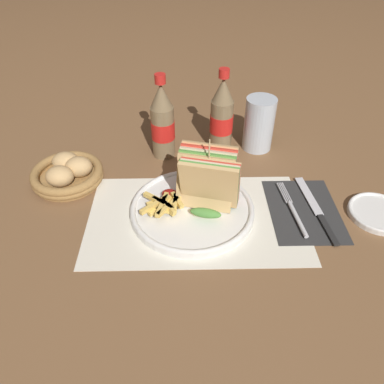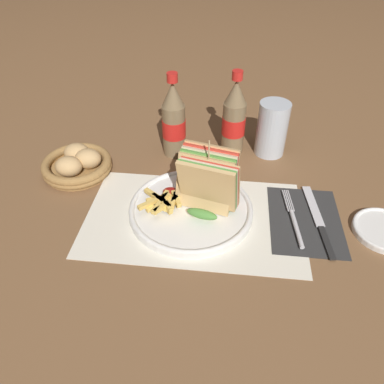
# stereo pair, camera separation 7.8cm
# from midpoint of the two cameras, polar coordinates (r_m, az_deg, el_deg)

# --- Properties ---
(ground_plane) EXTENTS (4.00, 4.00, 0.00)m
(ground_plane) POSITION_cam_midpoint_polar(r_m,az_deg,el_deg) (0.78, -4.28, -4.10)
(ground_plane) COLOR brown
(placemat) EXTENTS (0.45, 0.27, 0.00)m
(placemat) POSITION_cam_midpoint_polar(r_m,az_deg,el_deg) (0.78, -2.22, -3.97)
(placemat) COLOR silver
(placemat) RESTS_ON ground_plane
(plate_main) EXTENTS (0.26, 0.26, 0.02)m
(plate_main) POSITION_cam_midpoint_polar(r_m,az_deg,el_deg) (0.79, -2.82, -2.72)
(plate_main) COLOR white
(plate_main) RESTS_ON ground_plane
(club_sandwich) EXTENTS (0.14, 0.12, 0.16)m
(club_sandwich) POSITION_cam_midpoint_polar(r_m,az_deg,el_deg) (0.76, -0.48, 1.62)
(club_sandwich) COLOR tan
(club_sandwich) RESTS_ON plate_main
(fries_pile) EXTENTS (0.09, 0.07, 0.02)m
(fries_pile) POSITION_cam_midpoint_polar(r_m,az_deg,el_deg) (0.77, -7.23, -1.99)
(fries_pile) COLOR #E0B756
(fries_pile) RESTS_ON plate_main
(ketchup_blob) EXTENTS (0.03, 0.03, 0.01)m
(ketchup_blob) POSITION_cam_midpoint_polar(r_m,az_deg,el_deg) (0.80, -6.25, -0.33)
(ketchup_blob) COLOR maroon
(ketchup_blob) RESTS_ON plate_main
(napkin) EXTENTS (0.15, 0.20, 0.00)m
(napkin) POSITION_cam_midpoint_polar(r_m,az_deg,el_deg) (0.82, 14.05, -2.78)
(napkin) COLOR #2D2D2D
(napkin) RESTS_ON ground_plane
(fork) EXTENTS (0.03, 0.17, 0.01)m
(fork) POSITION_cam_midpoint_polar(r_m,az_deg,el_deg) (0.80, 12.71, -3.27)
(fork) COLOR silver
(fork) RESTS_ON napkin
(knife) EXTENTS (0.04, 0.21, 0.00)m
(knife) POSITION_cam_midpoint_polar(r_m,az_deg,el_deg) (0.82, 15.87, -2.65)
(knife) COLOR black
(knife) RESTS_ON napkin
(coke_bottle_near) EXTENTS (0.06, 0.06, 0.21)m
(coke_bottle_near) POSITION_cam_midpoint_polar(r_m,az_deg,el_deg) (0.93, -6.96, 10.38)
(coke_bottle_near) COLOR #7A6647
(coke_bottle_near) RESTS_ON ground_plane
(coke_bottle_far) EXTENTS (0.06, 0.06, 0.21)m
(coke_bottle_far) POSITION_cam_midpoint_polar(r_m,az_deg,el_deg) (0.95, 2.16, 11.38)
(coke_bottle_far) COLOR #7A6647
(coke_bottle_far) RESTS_ON ground_plane
(glass_near) EXTENTS (0.08, 0.08, 0.14)m
(glass_near) POSITION_cam_midpoint_polar(r_m,az_deg,el_deg) (0.97, 7.83, 9.67)
(glass_near) COLOR silver
(glass_near) RESTS_ON ground_plane
(bread_basket) EXTENTS (0.16, 0.16, 0.06)m
(bread_basket) POSITION_cam_midpoint_polar(r_m,az_deg,el_deg) (0.92, -20.76, 2.57)
(bread_basket) COLOR olive
(bread_basket) RESTS_ON ground_plane
(side_saucer) EXTENTS (0.12, 0.12, 0.01)m
(side_saucer) POSITION_cam_midpoint_polar(r_m,az_deg,el_deg) (0.86, 24.18, -2.87)
(side_saucer) COLOR white
(side_saucer) RESTS_ON ground_plane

